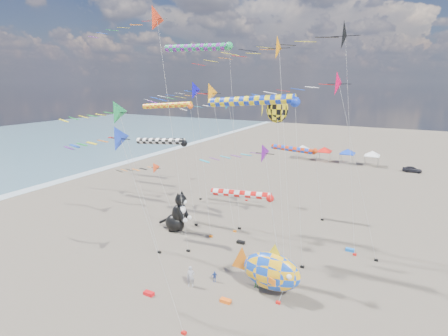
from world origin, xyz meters
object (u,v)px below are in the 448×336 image
child_green (257,282)px  child_blue (215,276)px  cat_inflatable (177,211)px  parked_car (412,169)px  person_adult (191,277)px  fish_inflatable (271,271)px

child_green → child_blue: 3.86m
cat_inflatable → parked_car: cat_inflatable is taller
parked_car → child_green: bearing=166.1°
cat_inflatable → person_adult: (7.90, -9.27, -1.57)m
fish_inflatable → child_blue: fish_inflatable is taller
fish_inflatable → child_green: (-1.31, 0.24, -1.58)m
parked_car → child_blue: bearing=162.5°
fish_inflatable → parked_car: size_ratio=1.89×
fish_inflatable → child_green: bearing=169.8°
child_blue → parked_car: (16.02, 52.35, 0.09)m
fish_inflatable → child_green: fish_inflatable is taller
cat_inflatable → child_blue: cat_inflatable is taller
cat_inflatable → person_adult: bearing=-50.0°
child_green → child_blue: (-3.78, -0.77, -0.05)m
fish_inflatable → person_adult: size_ratio=3.52×
person_adult → child_blue: bearing=18.9°
fish_inflatable → parked_car: bearing=78.1°
fish_inflatable → child_blue: 5.37m
child_green → child_blue: bearing=-170.8°
fish_inflatable → parked_car: (10.93, 51.82, -1.55)m
person_adult → child_green: (5.28, 2.37, -0.38)m
child_green → person_adult: bearing=-158.1°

